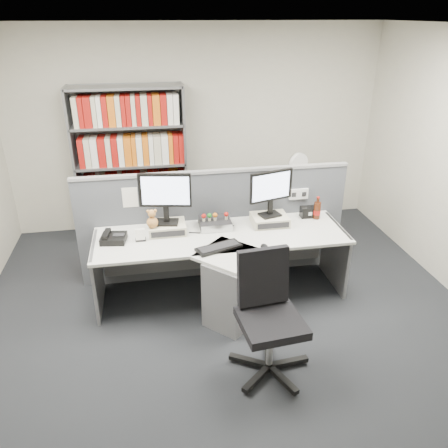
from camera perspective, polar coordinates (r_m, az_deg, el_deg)
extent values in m
plane|color=#24262A|center=(4.33, 1.56, -14.80)|extent=(5.50, 5.50, 0.00)
cube|color=beige|center=(6.19, -3.48, 11.90)|extent=(5.00, 0.04, 2.70)
cube|color=white|center=(3.31, 2.15, 23.76)|extent=(5.00, 5.50, 0.04)
cube|color=#4F525A|center=(5.03, -1.20, -0.14)|extent=(3.00, 0.05, 1.25)
cube|color=#A5A5AA|center=(4.79, -1.27, 6.73)|extent=(3.00, 0.07, 0.03)
cube|color=white|center=(5.09, 9.47, 3.83)|extent=(0.22, 0.04, 0.12)
cube|color=white|center=(4.79, -11.91, 3.49)|extent=(0.16, 0.00, 0.22)
cube|color=white|center=(4.79, -7.12, 3.85)|extent=(0.16, 0.00, 0.22)
cube|color=white|center=(4.98, 6.81, 4.74)|extent=(0.16, 0.00, 0.22)
cube|color=silver|center=(4.61, -0.37, -1.52)|extent=(2.60, 0.80, 0.03)
cube|color=silver|center=(4.26, 0.54, -3.92)|extent=(0.74, 0.74, 0.03)
cube|color=slate|center=(4.35, 0.82, -8.82)|extent=(0.57, 0.57, 0.69)
cube|color=slate|center=(4.76, -15.81, -6.39)|extent=(0.03, 0.70, 0.72)
cube|color=slate|center=(5.12, 13.93, -3.78)|extent=(0.03, 0.70, 0.72)
cube|color=slate|center=(5.09, -1.05, -3.27)|extent=(2.50, 0.02, 0.45)
cube|color=beige|center=(4.68, -7.26, -0.45)|extent=(0.38, 0.30, 0.10)
cube|color=black|center=(4.54, -7.15, -1.26)|extent=(0.34, 0.01, 0.06)
cube|color=beige|center=(4.84, 5.84, 0.55)|extent=(0.38, 0.30, 0.10)
cube|color=black|center=(4.71, 6.32, -0.21)|extent=(0.34, 0.01, 0.06)
cube|color=black|center=(4.65, -7.30, 0.22)|extent=(0.26, 0.21, 0.02)
cube|color=black|center=(4.61, -7.37, 1.29)|extent=(0.06, 0.04, 0.19)
cube|color=black|center=(4.51, -7.55, 4.29)|extent=(0.53, 0.13, 0.35)
cube|color=#CAD8FD|center=(4.49, -7.49, 4.21)|extent=(0.47, 0.09, 0.30)
cube|color=black|center=(4.81, 5.87, 1.19)|extent=(0.25, 0.21, 0.02)
cube|color=black|center=(4.78, 5.91, 2.16)|extent=(0.06, 0.04, 0.18)
cube|color=black|center=(4.69, 6.04, 4.86)|extent=(0.48, 0.17, 0.32)
cube|color=#CAD8FD|center=(4.67, 6.04, 4.77)|extent=(0.43, 0.13, 0.27)
cube|color=black|center=(4.75, -1.18, 0.10)|extent=(0.33, 0.29, 0.09)
cube|color=silver|center=(4.62, -0.89, -0.65)|extent=(0.33, 0.01, 0.08)
cylinder|color=beige|center=(4.69, -2.59, 0.56)|extent=(0.03, 0.03, 0.03)
sphere|color=#A5140F|center=(4.67, -2.60, 1.04)|extent=(0.05, 0.05, 0.05)
cylinder|color=beige|center=(4.70, -1.87, 0.62)|extent=(0.03, 0.03, 0.03)
sphere|color=#19721E|center=(4.68, -1.87, 1.09)|extent=(0.05, 0.05, 0.05)
cylinder|color=beige|center=(4.71, -1.14, 0.67)|extent=(0.03, 0.03, 0.03)
sphere|color=orange|center=(4.69, -1.15, 1.14)|extent=(0.05, 0.05, 0.05)
cylinder|color=beige|center=(4.72, 0.29, 0.78)|extent=(0.03, 0.03, 0.03)
sphere|color=#A5140F|center=(4.71, 0.29, 1.25)|extent=(0.05, 0.05, 0.05)
cube|color=black|center=(4.33, -0.67, -3.03)|extent=(0.48, 0.30, 0.02)
cube|color=black|center=(4.32, -0.67, -2.85)|extent=(0.41, 0.24, 0.01)
ellipsoid|color=black|center=(4.34, 5.18, -2.92)|extent=(0.07, 0.11, 0.04)
cube|color=black|center=(4.59, -13.89, -1.80)|extent=(0.27, 0.25, 0.07)
cube|color=black|center=(4.58, -14.76, -1.23)|extent=(0.08, 0.20, 0.04)
cube|color=black|center=(4.56, -13.26, -1.37)|extent=(0.12, 0.08, 0.01)
cube|color=black|center=(4.56, -10.57, -1.96)|extent=(0.10, 0.06, 0.02)
cube|color=white|center=(4.51, -10.63, -1.38)|extent=(0.09, 0.04, 0.10)
cube|color=white|center=(4.55, -10.63, -1.14)|extent=(0.09, 0.04, 0.10)
sphere|color=#B2793B|center=(4.56, -9.12, 0.21)|extent=(0.11, 0.11, 0.11)
sphere|color=#B2793B|center=(4.52, -9.20, 1.32)|extent=(0.08, 0.08, 0.08)
sphere|color=#B2793B|center=(4.51, -9.69, 1.61)|extent=(0.03, 0.03, 0.03)
sphere|color=#B2793B|center=(4.51, -8.76, 1.68)|extent=(0.03, 0.03, 0.03)
cube|color=black|center=(5.06, 10.75, 1.53)|extent=(0.18, 0.10, 0.12)
cylinder|color=#3F190A|center=(5.03, 11.77, 1.70)|extent=(0.07, 0.07, 0.19)
cylinder|color=#A5140F|center=(5.04, 11.75, 1.48)|extent=(0.08, 0.08, 0.05)
cylinder|color=#3F190A|center=(4.99, 11.90, 2.98)|extent=(0.03, 0.03, 0.05)
cylinder|color=#A5140F|center=(4.97, 11.93, 3.33)|extent=(0.03, 0.03, 0.01)
cube|color=slate|center=(6.03, -18.31, 6.81)|extent=(0.03, 0.40, 2.00)
cube|color=slate|center=(5.98, -5.05, 7.86)|extent=(0.03, 0.40, 2.00)
cube|color=slate|center=(6.14, -11.70, 7.92)|extent=(1.40, 0.02, 2.00)
cube|color=slate|center=(6.33, -10.94, -1.08)|extent=(1.38, 0.40, 0.03)
cube|color=slate|center=(6.12, -11.33, 3.11)|extent=(1.38, 0.40, 0.03)
cube|color=slate|center=(5.96, -11.74, 7.56)|extent=(1.38, 0.40, 0.03)
cube|color=slate|center=(5.83, -12.18, 12.24)|extent=(1.38, 0.40, 0.03)
cube|color=slate|center=(5.74, -12.61, 16.70)|extent=(1.38, 0.40, 0.03)
cube|color=#A5140F|center=(6.22, -11.09, 0.41)|extent=(1.24, 0.28, 0.36)
cube|color=orange|center=(6.03, -11.48, 4.72)|extent=(1.24, 0.28, 0.36)
cube|color=beige|center=(5.87, -11.91, 9.28)|extent=(1.24, 0.28, 0.36)
cube|color=white|center=(5.76, -12.36, 14.06)|extent=(1.24, 0.28, 0.36)
cube|color=slate|center=(6.08, 8.95, 1.38)|extent=(0.45, 0.60, 0.70)
cube|color=black|center=(5.75, 9.99, 1.73)|extent=(0.40, 0.02, 0.28)
cube|color=black|center=(5.89, 9.76, -1.13)|extent=(0.40, 0.02, 0.28)
cylinder|color=white|center=(5.94, 9.19, 4.59)|extent=(0.17, 0.17, 0.03)
cylinder|color=white|center=(5.91, 9.25, 5.49)|extent=(0.03, 0.03, 0.17)
cylinder|color=white|center=(5.82, 9.47, 7.54)|extent=(0.28, 0.16, 0.28)
cylinder|color=silver|center=(5.84, 9.38, 7.62)|extent=(0.28, 0.15, 0.28)
cylinder|color=silver|center=(3.89, 5.88, -15.19)|extent=(0.05, 0.05, 0.43)
cube|color=black|center=(3.74, 6.05, -12.41)|extent=(0.54, 0.54, 0.08)
cube|color=black|center=(3.74, 5.00, -6.68)|extent=(0.44, 0.16, 0.50)
cube|color=black|center=(4.10, 8.40, -16.99)|extent=(0.33, 0.08, 0.04)
cylinder|color=black|center=(4.15, 10.11, -16.75)|extent=(0.05, 0.05, 0.03)
cube|color=black|center=(4.18, 5.61, -15.76)|extent=(0.12, 0.33, 0.04)
cylinder|color=black|center=(4.29, 5.52, -14.78)|extent=(0.05, 0.05, 0.03)
cube|color=black|center=(4.08, 2.97, -16.99)|extent=(0.31, 0.21, 0.04)
cylinder|color=black|center=(4.12, 1.16, -16.74)|extent=(0.05, 0.05, 0.03)
cube|color=black|center=(3.92, 4.07, -19.15)|extent=(0.28, 0.26, 0.04)
cylinder|color=black|center=(3.85, 2.89, -20.41)|extent=(0.05, 0.05, 0.03)
cube|color=black|center=(3.93, 7.61, -19.14)|extent=(0.18, 0.32, 0.04)
cylinder|color=black|center=(3.88, 8.92, -20.39)|extent=(0.05, 0.05, 0.03)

